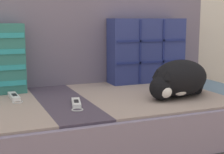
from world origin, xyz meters
TOP-DOWN VIEW (x-y plane):
  - couch at (0.00, 0.09)m, footprint 1.85×0.91m
  - sofa_backrest at (0.00, 0.48)m, footprint 1.81×0.14m
  - throw_pillow_quilted at (0.48, 0.33)m, footprint 0.46×0.14m
  - sleeping_cat at (0.42, -0.09)m, footprint 0.38×0.31m
  - game_remote_near at (-0.31, 0.17)m, footprint 0.05×0.20m
  - game_remote_far at (-0.08, -0.06)m, footprint 0.08×0.19m

SIDE VIEW (x-z plane):
  - couch at x=0.00m, z-range 0.00..0.34m
  - game_remote_far at x=-0.08m, z-range 0.34..0.36m
  - game_remote_near at x=-0.31m, z-range 0.34..0.36m
  - sleeping_cat at x=0.42m, z-range 0.34..0.52m
  - throw_pillow_quilted at x=0.48m, z-range 0.35..0.72m
  - sofa_backrest at x=0.00m, z-range 0.35..0.85m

